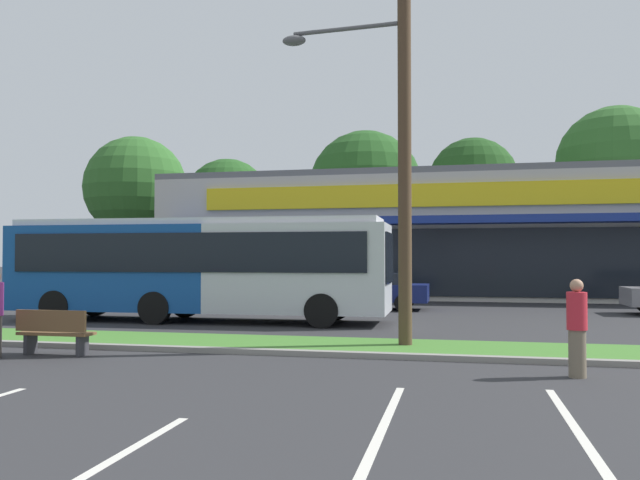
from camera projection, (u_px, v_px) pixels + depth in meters
name	position (u px, v px, depth m)	size (l,w,h in m)	color
grass_median	(280.00, 344.00, 14.64)	(56.00, 2.20, 0.12)	#427A2D
curb_lip	(264.00, 352.00, 13.45)	(56.00, 0.24, 0.12)	gray
parking_stripe_3	(383.00, 428.00, 7.68)	(0.12, 4.80, 0.01)	silver
parking_stripe_4	(577.00, 431.00, 7.54)	(0.12, 4.80, 0.01)	silver
storefront_building	(445.00, 237.00, 34.69)	(29.02, 11.63, 6.31)	#BCB7AD
tree_far_left	(136.00, 188.00, 46.73)	(7.37, 7.37, 10.81)	#473323
tree_left	(228.00, 202.00, 46.21)	(6.21, 6.21, 9.12)	#473323
tree_mid_left	(365.00, 187.00, 47.60)	(8.35, 8.35, 11.41)	#473323
tree_mid	(473.00, 183.00, 41.37)	(5.78, 5.78, 9.73)	#473323
tree_mid_right	(616.00, 165.00, 41.90)	(7.64, 7.64, 11.90)	#473323
utility_pole	(398.00, 107.00, 14.33)	(3.04, 2.40, 10.11)	#4C3826
city_bus	(198.00, 266.00, 20.54)	(12.28, 2.87, 3.25)	#144793
bus_stop_bench	(54.00, 331.00, 13.36)	(1.60, 0.45, 0.95)	brown
car_1	(368.00, 290.00, 25.24)	(4.76, 1.94, 1.41)	navy
pedestrian_near_bench	(577.00, 328.00, 10.92)	(0.34, 0.34, 1.67)	#726651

